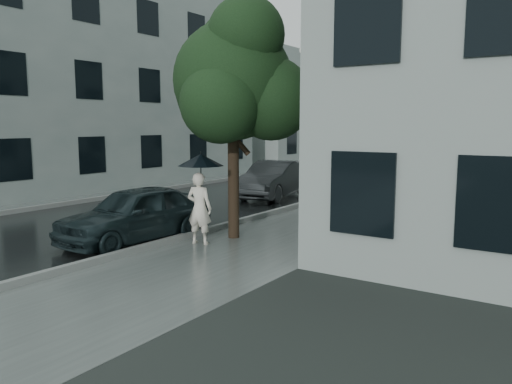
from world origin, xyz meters
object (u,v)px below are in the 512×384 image
Objects in this scene: car_far at (274,179)px; pedestrian at (199,208)px; lamp_post at (313,115)px; car_near at (136,214)px; street_tree at (236,79)px.

pedestrian is at bearing -79.34° from car_far.
pedestrian is 0.39× the size of car_far.
pedestrian is at bearing -80.87° from lamp_post.
lamp_post reaches higher than car_near.
car_far is (-1.07, 8.10, 0.03)m from car_near.
pedestrian is 7.41m from lamp_post.
street_tree reaches higher than lamp_post.
car_near is at bearing -92.42° from lamp_post.
street_tree is 6.01m from lamp_post.
car_near is 0.92× the size of car_far.
car_far is (-2.82, 6.36, -3.20)m from street_tree.
car_near is at bearing -135.13° from street_tree.
lamp_post is at bearing 87.54° from car_near.
street_tree is at bearing 48.66° from car_near.
street_tree is at bearing -74.28° from car_far.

